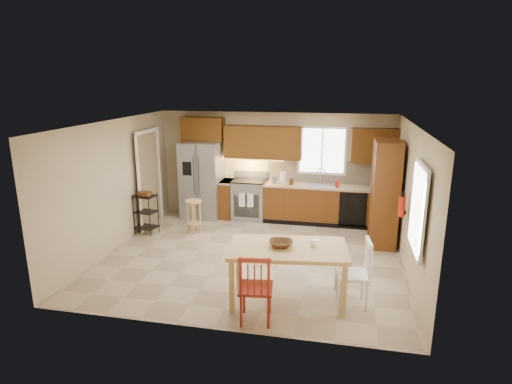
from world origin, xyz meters
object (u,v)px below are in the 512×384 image
object	(u,v)px
dining_table	(288,274)
bar_stool	(194,217)
range_stove	(249,200)
table_bowl	(281,247)
table_jar	(315,244)
chair_white	(353,273)
utility_cart	(146,214)
chair_red	(256,287)
refrigerator	(202,180)
pantry	(385,193)
soap_bottle	(337,183)
fire_extinguisher	(402,206)

from	to	relation	value
dining_table	bar_stool	world-z (taller)	dining_table
dining_table	bar_stool	size ratio (longest dim) A/B	2.39
range_stove	table_bowl	xyz separation A→B (m)	(1.30, -3.70, 0.40)
bar_stool	table_jar	bearing A→B (deg)	-19.12
dining_table	chair_white	distance (m)	0.96
table_bowl	utility_cart	bearing A→B (deg)	145.48
chair_red	refrigerator	bearing A→B (deg)	110.13
dining_table	table_jar	world-z (taller)	table_jar
refrigerator	chair_red	xyz separation A→B (m)	(2.21, -4.29, -0.40)
range_stove	utility_cart	size ratio (longest dim) A/B	1.04
refrigerator	pantry	world-z (taller)	pantry
refrigerator	table_bowl	xyz separation A→B (m)	(2.45, -3.64, -0.05)
pantry	utility_cart	bearing A→B (deg)	-174.51
chair_white	utility_cart	world-z (taller)	chair_white
refrigerator	dining_table	world-z (taller)	refrigerator
soap_bottle	chair_white	xyz separation A→B (m)	(0.33, -3.56, -0.49)
range_stove	chair_red	xyz separation A→B (m)	(1.06, -4.35, 0.05)
pantry	fire_extinguisher	size ratio (longest dim) A/B	5.83
range_stove	chair_white	distance (m)	4.34
chair_white	table_jar	xyz separation A→B (m)	(-0.57, 0.06, 0.38)
chair_red	table_bowl	size ratio (longest dim) A/B	2.90
bar_stool	utility_cart	world-z (taller)	utility_cart
chair_red	utility_cart	size ratio (longest dim) A/B	1.15
range_stove	bar_stool	distance (m)	1.54
soap_bottle	table_bowl	world-z (taller)	soap_bottle
pantry	chair_red	xyz separation A→B (m)	(-1.92, -3.36, -0.54)
fire_extinguisher	table_bowl	world-z (taller)	fire_extinguisher
chair_white	table_bowl	distance (m)	1.11
range_stove	utility_cart	distance (m)	2.44
soap_bottle	chair_red	xyz separation A→B (m)	(-0.97, -4.26, -0.49)
fire_extinguisher	dining_table	size ratio (longest dim) A/B	0.21
bar_stool	pantry	bearing A→B (deg)	24.88
soap_bottle	table_bowl	distance (m)	3.69
range_stove	soap_bottle	size ratio (longest dim) A/B	4.82
pantry	chair_white	xyz separation A→B (m)	(-0.62, -2.66, -0.54)
table_jar	utility_cart	world-z (taller)	table_jar
dining_table	table_bowl	size ratio (longest dim) A/B	4.94
fire_extinguisher	chair_white	distance (m)	1.90
dining_table	table_bowl	xyz separation A→B (m)	(-0.11, 0.00, 0.43)
table_jar	chair_white	bearing A→B (deg)	-5.84
table_bowl	table_jar	xyz separation A→B (m)	(0.49, 0.11, 0.03)
bar_stool	utility_cart	size ratio (longest dim) A/B	0.82
utility_cart	range_stove	bearing A→B (deg)	47.18
refrigerator	chair_red	size ratio (longest dim) A/B	1.79
chair_red	dining_table	bearing A→B (deg)	54.54
bar_stool	utility_cart	distance (m)	1.02
pantry	dining_table	bearing A→B (deg)	-120.05
table_bowl	bar_stool	size ratio (longest dim) A/B	0.48
dining_table	table_jar	distance (m)	0.61
bar_stool	table_bowl	bearing A→B (deg)	-25.95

